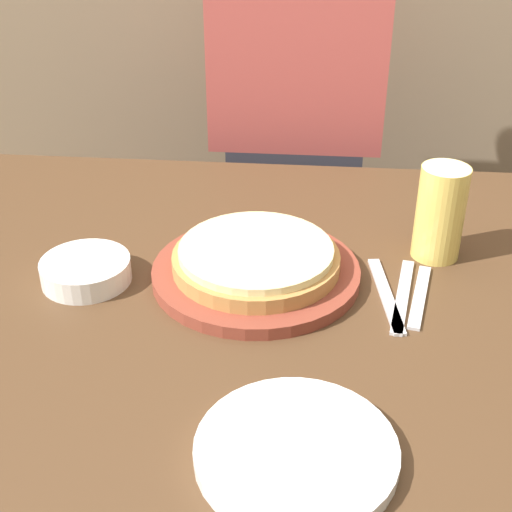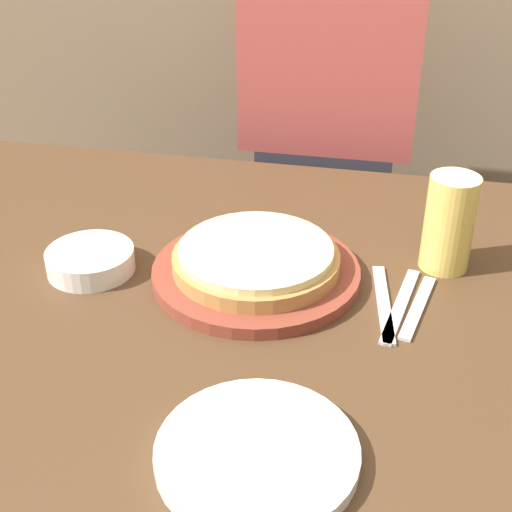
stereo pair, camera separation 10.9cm
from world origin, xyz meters
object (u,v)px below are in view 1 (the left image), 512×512
object	(u,v)px
side_bowl	(86,271)
dinner_knife	(403,296)
beer_glass	(441,209)
fork	(386,295)
diner_person	(295,158)
pizza_on_board	(256,265)
spoon	(420,296)
dinner_plate	(296,451)

from	to	relation	value
side_bowl	dinner_knife	bearing A→B (deg)	-0.19
beer_glass	fork	size ratio (longest dim) A/B	0.77
dinner_knife	diner_person	distance (m)	0.71
pizza_on_board	fork	xyz separation A→B (m)	(0.20, -0.03, -0.02)
pizza_on_board	dinner_knife	distance (m)	0.23
fork	spoon	bearing A→B (deg)	0.00
fork	spoon	size ratio (longest dim) A/B	1.18
pizza_on_board	diner_person	world-z (taller)	diner_person
dinner_plate	diner_person	size ratio (longest dim) A/B	0.18
side_bowl	dinner_knife	size ratio (longest dim) A/B	0.69
dinner_knife	spoon	distance (m)	0.03
pizza_on_board	dinner_plate	distance (m)	0.37
dinner_plate	side_bowl	size ratio (longest dim) A/B	1.65
dinner_plate	fork	world-z (taller)	dinner_plate
pizza_on_board	dinner_knife	xyz separation A→B (m)	(0.22, -0.03, -0.02)
diner_person	pizza_on_board	bearing A→B (deg)	-93.00
beer_glass	side_bowl	world-z (taller)	beer_glass
dinner_plate	spoon	distance (m)	0.37
diner_person	spoon	bearing A→B (deg)	-72.51
spoon	side_bowl	bearing A→B (deg)	179.82
pizza_on_board	spoon	xyz separation A→B (m)	(0.25, -0.03, -0.02)
beer_glass	side_bowl	distance (m)	0.57
dinner_knife	spoon	xyz separation A→B (m)	(0.03, 0.00, 0.00)
pizza_on_board	dinner_plate	bearing A→B (deg)	-77.91
dinner_plate	diner_person	world-z (taller)	diner_person
pizza_on_board	spoon	distance (m)	0.25
beer_glass	side_bowl	size ratio (longest dim) A/B	1.12
side_bowl	spoon	distance (m)	0.51
pizza_on_board	beer_glass	distance (m)	0.31
pizza_on_board	side_bowl	distance (m)	0.26
beer_glass	diner_person	size ratio (longest dim) A/B	0.12
dinner_knife	diner_person	xyz separation A→B (m)	(-0.19, 0.68, -0.07)
dinner_knife	spoon	world-z (taller)	same
beer_glass	spoon	size ratio (longest dim) A/B	0.91
beer_glass	fork	distance (m)	0.18
beer_glass	dinner_plate	xyz separation A→B (m)	(-0.21, -0.46, -0.08)
diner_person	side_bowl	bearing A→B (deg)	-113.43
side_bowl	spoon	size ratio (longest dim) A/B	0.81
fork	dinner_plate	bearing A→B (deg)	-109.91
fork	dinner_knife	world-z (taller)	same
pizza_on_board	fork	world-z (taller)	pizza_on_board
dinner_plate	diner_person	xyz separation A→B (m)	(-0.04, 1.01, -0.08)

